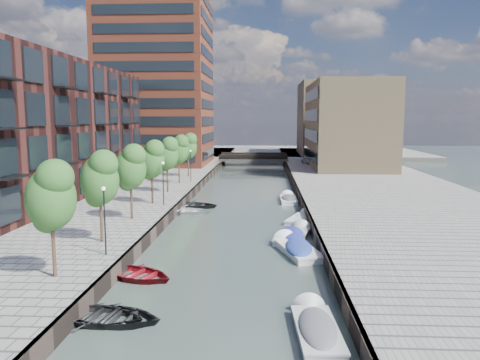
# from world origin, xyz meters

# --- Properties ---
(water) EXTENTS (300.00, 300.00, 0.00)m
(water) POSITION_xyz_m (0.00, 40.00, 0.00)
(water) COLOR #38473F
(water) RESTS_ON ground
(quay_right) EXTENTS (20.00, 140.00, 1.00)m
(quay_right) POSITION_xyz_m (16.00, 40.00, 0.50)
(quay_right) COLOR gray
(quay_right) RESTS_ON ground
(quay_wall_left) EXTENTS (0.25, 140.00, 1.00)m
(quay_wall_left) POSITION_xyz_m (-6.10, 40.00, 0.50)
(quay_wall_left) COLOR #332823
(quay_wall_left) RESTS_ON ground
(quay_wall_right) EXTENTS (0.25, 140.00, 1.00)m
(quay_wall_right) POSITION_xyz_m (6.10, 40.00, 0.50)
(quay_wall_right) COLOR #332823
(quay_wall_right) RESTS_ON ground
(far_closure) EXTENTS (80.00, 40.00, 1.00)m
(far_closure) POSITION_xyz_m (0.00, 100.00, 0.50)
(far_closure) COLOR gray
(far_closure) RESTS_ON ground
(apartment_block) EXTENTS (8.00, 38.00, 14.00)m
(apartment_block) POSITION_xyz_m (-20.00, 30.00, 8.00)
(apartment_block) COLOR black
(apartment_block) RESTS_ON quay_left
(tower) EXTENTS (18.00, 18.00, 30.00)m
(tower) POSITION_xyz_m (-17.00, 65.00, 16.00)
(tower) COLOR brown
(tower) RESTS_ON quay_left
(tan_block_near) EXTENTS (12.00, 25.00, 14.00)m
(tan_block_near) POSITION_xyz_m (16.00, 62.00, 8.00)
(tan_block_near) COLOR #A08862
(tan_block_near) RESTS_ON quay_right
(tan_block_far) EXTENTS (12.00, 20.00, 16.00)m
(tan_block_far) POSITION_xyz_m (16.00, 88.00, 9.00)
(tan_block_far) COLOR #A08862
(tan_block_far) RESTS_ON quay_right
(bridge) EXTENTS (13.00, 6.00, 1.30)m
(bridge) POSITION_xyz_m (0.00, 72.00, 1.39)
(bridge) COLOR gray
(bridge) RESTS_ON ground
(tree_0) EXTENTS (2.50, 2.50, 5.95)m
(tree_0) POSITION_xyz_m (-8.50, 4.00, 5.31)
(tree_0) COLOR #382619
(tree_0) RESTS_ON quay_left
(tree_1) EXTENTS (2.50, 2.50, 5.95)m
(tree_1) POSITION_xyz_m (-8.50, 11.00, 5.31)
(tree_1) COLOR #382619
(tree_1) RESTS_ON quay_left
(tree_2) EXTENTS (2.50, 2.50, 5.95)m
(tree_2) POSITION_xyz_m (-8.50, 18.00, 5.31)
(tree_2) COLOR #382619
(tree_2) RESTS_ON quay_left
(tree_3) EXTENTS (2.50, 2.50, 5.95)m
(tree_3) POSITION_xyz_m (-8.50, 25.00, 5.31)
(tree_3) COLOR #382619
(tree_3) RESTS_ON quay_left
(tree_4) EXTENTS (2.50, 2.50, 5.95)m
(tree_4) POSITION_xyz_m (-8.50, 32.00, 5.31)
(tree_4) COLOR #382619
(tree_4) RESTS_ON quay_left
(tree_5) EXTENTS (2.50, 2.50, 5.95)m
(tree_5) POSITION_xyz_m (-8.50, 39.00, 5.31)
(tree_5) COLOR #382619
(tree_5) RESTS_ON quay_left
(tree_6) EXTENTS (2.50, 2.50, 5.95)m
(tree_6) POSITION_xyz_m (-8.50, 46.00, 5.31)
(tree_6) COLOR #382619
(tree_6) RESTS_ON quay_left
(lamp_0) EXTENTS (0.24, 0.24, 4.12)m
(lamp_0) POSITION_xyz_m (-7.20, 8.00, 3.51)
(lamp_0) COLOR black
(lamp_0) RESTS_ON quay_left
(lamp_1) EXTENTS (0.24, 0.24, 4.12)m
(lamp_1) POSITION_xyz_m (-7.20, 24.00, 3.51)
(lamp_1) COLOR black
(lamp_1) RESTS_ON quay_left
(lamp_2) EXTENTS (0.24, 0.24, 4.12)m
(lamp_2) POSITION_xyz_m (-7.20, 40.00, 3.51)
(lamp_2) COLOR black
(lamp_2) RESTS_ON quay_left
(sloop_0) EXTENTS (4.95, 3.90, 0.93)m
(sloop_0) POSITION_xyz_m (-4.46, 1.00, 0.00)
(sloop_0) COLOR black
(sloop_0) RESTS_ON ground
(sloop_1) EXTENTS (4.95, 3.90, 0.93)m
(sloop_1) POSITION_xyz_m (-5.23, 1.00, 0.00)
(sloop_1) COLOR black
(sloop_1) RESTS_ON ground
(sloop_2) EXTENTS (5.55, 4.91, 0.95)m
(sloop_2) POSITION_xyz_m (-4.99, 6.77, 0.00)
(sloop_2) COLOR maroon
(sloop_2) RESTS_ON ground
(sloop_3) EXTENTS (5.12, 3.79, 1.02)m
(sloop_3) POSITION_xyz_m (-5.32, 25.04, 0.00)
(sloop_3) COLOR white
(sloop_3) RESTS_ON ground
(sloop_4) EXTENTS (5.24, 4.06, 1.00)m
(sloop_4) POSITION_xyz_m (-4.94, 28.17, 0.00)
(sloop_4) COLOR #232326
(sloop_4) RESTS_ON ground
(motorboat_0) EXTENTS (3.29, 5.67, 1.79)m
(motorboat_0) POSITION_xyz_m (4.56, 16.40, 0.22)
(motorboat_0) COLOR silver
(motorboat_0) RESTS_ON ground
(motorboat_1) EXTENTS (1.97, 5.05, 1.66)m
(motorboat_1) POSITION_xyz_m (4.52, 0.47, 0.20)
(motorboat_1) COLOR silver
(motorboat_1) RESTS_ON ground
(motorboat_2) EXTENTS (3.05, 4.81, 1.52)m
(motorboat_2) POSITION_xyz_m (5.62, 22.79, 0.09)
(motorboat_2) COLOR white
(motorboat_2) RESTS_ON ground
(motorboat_3) EXTENTS (3.39, 5.88, 1.86)m
(motorboat_3) POSITION_xyz_m (4.44, 12.58, 0.23)
(motorboat_3) COLOR white
(motorboat_3) RESTS_ON ground
(motorboat_4) EXTENTS (1.78, 4.97, 1.65)m
(motorboat_4) POSITION_xyz_m (4.88, 32.54, 0.20)
(motorboat_4) COLOR white
(motorboat_4) RESTS_ON ground
(car) EXTENTS (2.55, 3.86, 1.22)m
(car) POSITION_xyz_m (9.92, 64.56, 1.61)
(car) COLOR #AAAEAF
(car) RESTS_ON quay_right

